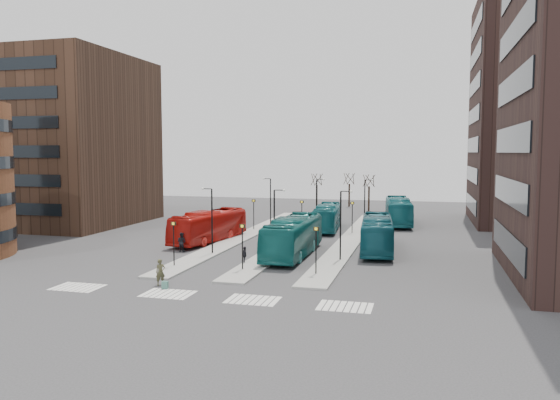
% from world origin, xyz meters
% --- Properties ---
extents(ground, '(160.00, 160.00, 0.00)m').
position_xyz_m(ground, '(0.00, 0.00, 0.00)').
color(ground, '#313134').
rests_on(ground, ground).
extents(island_left, '(2.50, 45.00, 0.15)m').
position_xyz_m(island_left, '(-4.00, 30.00, 0.07)').
color(island_left, gray).
rests_on(island_left, ground).
extents(island_mid, '(2.50, 45.00, 0.15)m').
position_xyz_m(island_mid, '(2.00, 30.00, 0.07)').
color(island_mid, gray).
rests_on(island_mid, ground).
extents(island_right, '(2.50, 45.00, 0.15)m').
position_xyz_m(island_right, '(8.00, 30.00, 0.07)').
color(island_right, gray).
rests_on(island_right, ground).
extents(suitcase, '(0.48, 0.41, 0.53)m').
position_xyz_m(suitcase, '(-1.83, 5.21, 0.26)').
color(suitcase, navy).
rests_on(suitcase, ground).
extents(red_bus, '(4.62, 12.29, 3.34)m').
position_xyz_m(red_bus, '(-6.52, 24.87, 1.67)').
color(red_bus, '#B1130D').
rests_on(red_bus, ground).
extents(teal_bus_a, '(3.06, 12.96, 3.61)m').
position_xyz_m(teal_bus_a, '(4.02, 19.38, 1.80)').
color(teal_bus_a, '#135F5E').
rests_on(teal_bus_a, ground).
extents(teal_bus_b, '(3.56, 11.54, 3.16)m').
position_xyz_m(teal_bus_b, '(4.20, 36.68, 1.58)').
color(teal_bus_b, '#156169').
rests_on(teal_bus_b, ground).
extents(teal_bus_c, '(3.84, 12.40, 3.40)m').
position_xyz_m(teal_bus_c, '(11.31, 23.68, 1.70)').
color(teal_bus_c, '#12505D').
rests_on(teal_bus_c, ground).
extents(teal_bus_d, '(4.19, 12.97, 3.55)m').
position_xyz_m(teal_bus_d, '(12.41, 44.17, 1.78)').
color(teal_bus_d, '#16666F').
rests_on(teal_bus_d, ground).
extents(traveller, '(0.82, 0.80, 1.89)m').
position_xyz_m(traveller, '(-2.61, 6.09, 0.95)').
color(traveller, '#444329').
rests_on(traveller, ground).
extents(commuter_a, '(1.03, 0.88, 1.87)m').
position_xyz_m(commuter_a, '(-6.79, 18.60, 0.94)').
color(commuter_a, black).
rests_on(commuter_a, ground).
extents(commuter_b, '(0.64, 0.96, 1.52)m').
position_xyz_m(commuter_b, '(0.89, 14.68, 0.76)').
color(commuter_b, black).
rests_on(commuter_b, ground).
extents(commuter_c, '(1.04, 1.07, 1.47)m').
position_xyz_m(commuter_c, '(3.02, 15.08, 0.73)').
color(commuter_c, black).
rests_on(commuter_c, ground).
extents(crosswalk_stripes, '(22.35, 2.40, 0.01)m').
position_xyz_m(crosswalk_stripes, '(1.75, 4.00, 0.01)').
color(crosswalk_stripes, silver).
rests_on(crosswalk_stripes, ground).
extents(office_block, '(25.00, 20.12, 22.00)m').
position_xyz_m(office_block, '(-34.00, 33.98, 11.00)').
color(office_block, '#402A1D').
rests_on(office_block, ground).
extents(tower_far, '(20.12, 20.00, 30.00)m').
position_xyz_m(tower_far, '(31.98, 50.00, 15.00)').
color(tower_far, '#311F1B').
rests_on(tower_far, ground).
extents(sign_poles, '(12.45, 22.12, 3.65)m').
position_xyz_m(sign_poles, '(1.60, 23.00, 2.41)').
color(sign_poles, black).
rests_on(sign_poles, ground).
extents(lamp_posts, '(14.04, 20.24, 6.12)m').
position_xyz_m(lamp_posts, '(2.64, 28.00, 3.58)').
color(lamp_posts, black).
rests_on(lamp_posts, ground).
extents(bare_trees, '(10.97, 8.14, 5.90)m').
position_xyz_m(bare_trees, '(2.67, 62.67, 2.72)').
color(bare_trees, black).
rests_on(bare_trees, ground).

